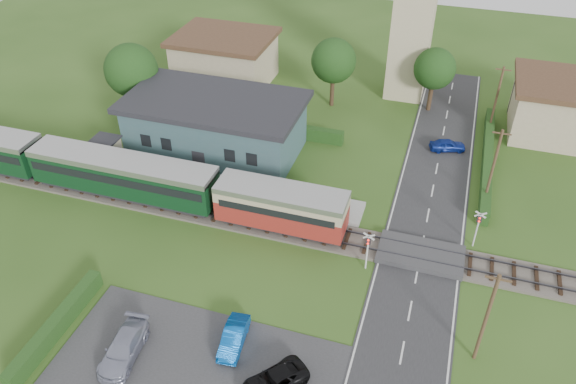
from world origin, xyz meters
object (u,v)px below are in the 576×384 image
(car_park_silver, at_px, (124,348))
(pedestrian_near, at_px, (268,184))
(equipment_hut, at_px, (107,152))
(church_tower, at_px, (416,1))
(car_on_road, at_px, (447,145))
(car_park_dark, at_px, (274,381))
(crossing_signal_far, at_px, (478,224))
(station_building, at_px, (216,125))
(pedestrian_far, at_px, (139,165))
(car_park_blue, at_px, (234,337))
(train, at_px, (90,168))
(house_west, at_px, (225,58))
(house_east, at_px, (558,107))
(crossing_signal_near, at_px, (368,246))

(car_park_silver, distance_m, pedestrian_near, 18.09)
(equipment_hut, height_order, church_tower, church_tower)
(car_on_road, height_order, car_park_dark, car_park_dark)
(equipment_hut, bearing_deg, crossing_signal_far, -1.46)
(equipment_hut, height_order, station_building, station_building)
(car_park_silver, distance_m, pedestrian_far, 19.32)
(car_park_blue, xyz_separation_m, car_park_dark, (3.36, -2.17, -0.03))
(train, height_order, house_west, house_west)
(crossing_signal_far, xyz_separation_m, car_park_silver, (-19.59, -16.70, -1.40))
(car_on_road, bearing_deg, train, 100.26)
(crossing_signal_far, bearing_deg, house_west, 144.23)
(train, xyz_separation_m, crossing_signal_far, (31.10, 2.39, -0.04))
(crossing_signal_far, bearing_deg, station_building, 164.37)
(train, relative_size, house_east, 4.91)
(crossing_signal_far, bearing_deg, car_park_blue, -134.41)
(train, height_order, car_park_blue, train)
(house_west, distance_m, crossing_signal_far, 35.26)
(station_building, distance_m, house_east, 32.70)
(car_park_dark, distance_m, pedestrian_far, 24.54)
(car_on_road, distance_m, pedestrian_near, 18.11)
(house_west, bearing_deg, crossing_signal_far, -35.77)
(church_tower, relative_size, crossing_signal_far, 5.37)
(station_building, relative_size, house_west, 1.48)
(train, relative_size, car_park_blue, 12.08)
(car_on_road, relative_size, car_park_silver, 0.72)
(car_on_road, bearing_deg, equipment_hut, 94.63)
(car_park_dark, bearing_deg, house_west, 155.45)
(train, bearing_deg, car_park_silver, -51.18)
(church_tower, bearing_deg, pedestrian_far, -130.51)
(house_west, bearing_deg, crossing_signal_near, -49.89)
(crossing_signal_near, xyz_separation_m, pedestrian_far, (-21.13, 5.32, -0.90))
(church_tower, height_order, car_park_blue, church_tower)
(pedestrian_near, height_order, pedestrian_far, pedestrian_near)
(station_building, bearing_deg, pedestrian_far, -127.86)
(church_tower, distance_m, crossing_signal_far, 26.39)
(train, height_order, house_east, house_east)
(house_west, distance_m, car_park_blue, 37.68)
(house_west, distance_m, car_on_road, 26.75)
(church_tower, height_order, car_on_road, church_tower)
(car_park_silver, relative_size, car_park_dark, 1.12)
(pedestrian_near, bearing_deg, house_west, -73.92)
(house_west, bearing_deg, pedestrian_far, -89.23)
(car_park_blue, xyz_separation_m, pedestrian_far, (-14.72, 14.41, 0.57))
(house_east, distance_m, crossing_signal_near, 27.95)
(equipment_hut, distance_m, car_park_dark, 27.23)
(train, distance_m, crossing_signal_near, 24.02)
(train, relative_size, car_park_dark, 10.67)
(car_park_dark, bearing_deg, train, -174.39)
(crossing_signal_near, bearing_deg, car_park_blue, -125.18)
(house_west, bearing_deg, station_building, -70.35)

